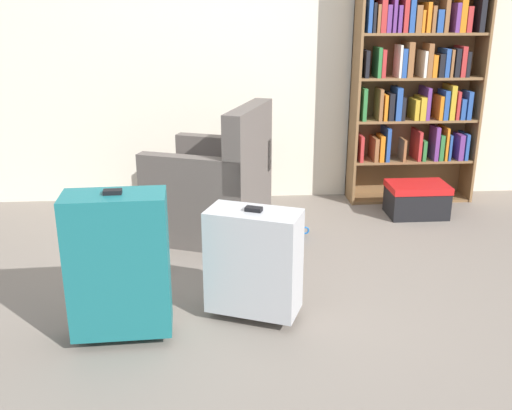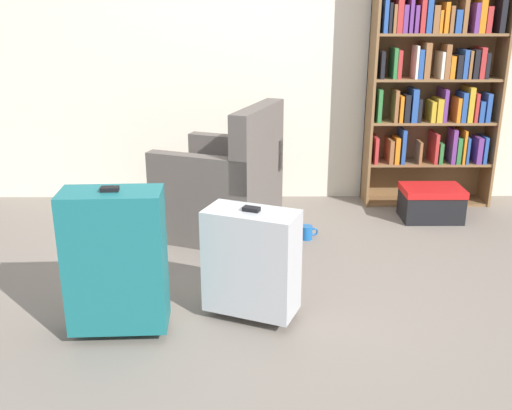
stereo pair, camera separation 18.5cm
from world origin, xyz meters
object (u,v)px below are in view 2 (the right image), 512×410
(suitcase_silver, at_px, (251,261))
(mug, at_px, (307,232))
(bookshelf, at_px, (435,78))
(storage_box, at_px, (431,202))
(armchair, at_px, (224,189))
(suitcase_teal, at_px, (116,260))

(suitcase_silver, bearing_deg, mug, 70.17)
(bookshelf, height_order, storage_box, bookshelf)
(armchair, distance_m, storage_box, 1.55)
(bookshelf, xyz_separation_m, suitcase_teal, (-2.02, -1.98, -0.59))
(bookshelf, xyz_separation_m, mug, (-1.01, -0.79, -0.94))
(bookshelf, xyz_separation_m, suitcase_silver, (-1.39, -1.83, -0.67))
(bookshelf, bearing_deg, suitcase_silver, -127.18)
(armchair, bearing_deg, suitcase_teal, -108.55)
(armchair, relative_size, storage_box, 2.07)
(bookshelf, distance_m, suitcase_silver, 2.39)
(mug, relative_size, storage_box, 0.27)
(storage_box, bearing_deg, armchair, -170.69)
(armchair, distance_m, suitcase_teal, 1.40)
(mug, distance_m, storage_box, 1.03)
(armchair, bearing_deg, mug, -13.29)
(suitcase_silver, bearing_deg, storage_box, 47.07)
(bookshelf, height_order, suitcase_teal, bookshelf)
(armchair, bearing_deg, bookshelf, 22.48)
(armchair, height_order, suitcase_teal, armchair)
(mug, xyz_separation_m, suitcase_silver, (-0.38, -1.05, 0.27))
(suitcase_silver, distance_m, suitcase_teal, 0.66)
(suitcase_silver, xyz_separation_m, suitcase_teal, (-0.64, -0.15, 0.08))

